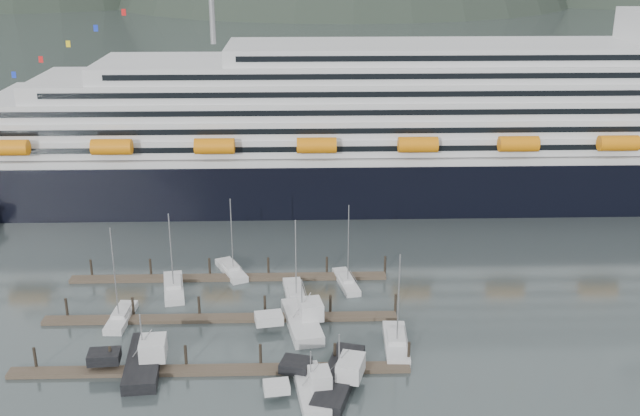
{
  "coord_description": "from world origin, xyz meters",
  "views": [
    {
      "loc": [
        5.93,
        -88.02,
        48.98
      ],
      "look_at": [
        9.09,
        22.0,
        9.22
      ],
      "focal_mm": 42.0,
      "sensor_mm": 36.0,
      "label": 1
    }
  ],
  "objects_px": {
    "trawler_d": "(310,388)",
    "cruise_ship": "(421,137)",
    "sailboat_c": "(174,288)",
    "trawler_c": "(338,376)",
    "trawler_e": "(301,320)",
    "sailboat_d": "(295,297)",
    "trawler_b": "(143,360)",
    "sailboat_h": "(396,344)",
    "sailboat_g": "(346,282)",
    "sailboat_f": "(231,271)",
    "sailboat_a": "(121,318)"
  },
  "relations": [
    {
      "from": "sailboat_d",
      "to": "trawler_b",
      "type": "bearing_deg",
      "value": 127.09
    },
    {
      "from": "sailboat_c",
      "to": "sailboat_d",
      "type": "bearing_deg",
      "value": -110.83
    },
    {
      "from": "trawler_b",
      "to": "trawler_d",
      "type": "bearing_deg",
      "value": -112.07
    },
    {
      "from": "sailboat_c",
      "to": "trawler_e",
      "type": "height_order",
      "value": "sailboat_c"
    },
    {
      "from": "sailboat_a",
      "to": "trawler_d",
      "type": "height_order",
      "value": "sailboat_a"
    },
    {
      "from": "trawler_b",
      "to": "sailboat_h",
      "type": "bearing_deg",
      "value": -87.55
    },
    {
      "from": "trawler_b",
      "to": "trawler_e",
      "type": "bearing_deg",
      "value": -68.34
    },
    {
      "from": "sailboat_a",
      "to": "trawler_c",
      "type": "bearing_deg",
      "value": -115.75
    },
    {
      "from": "trawler_b",
      "to": "sailboat_f",
      "type": "bearing_deg",
      "value": -22.2
    },
    {
      "from": "sailboat_d",
      "to": "trawler_b",
      "type": "xyz_separation_m",
      "value": [
        -18.43,
        -17.53,
        0.56
      ]
    },
    {
      "from": "sailboat_a",
      "to": "sailboat_c",
      "type": "distance_m",
      "value": 10.59
    },
    {
      "from": "sailboat_d",
      "to": "trawler_c",
      "type": "height_order",
      "value": "sailboat_d"
    },
    {
      "from": "sailboat_c",
      "to": "trawler_e",
      "type": "xyz_separation_m",
      "value": [
        18.72,
        -11.3,
        0.53
      ]
    },
    {
      "from": "sailboat_a",
      "to": "sailboat_f",
      "type": "xyz_separation_m",
      "value": [
        13.74,
        14.95,
        -0.01
      ]
    },
    {
      "from": "sailboat_c",
      "to": "cruise_ship",
      "type": "bearing_deg",
      "value": -55.38
    },
    {
      "from": "sailboat_c",
      "to": "trawler_c",
      "type": "height_order",
      "value": "sailboat_c"
    },
    {
      "from": "sailboat_c",
      "to": "trawler_b",
      "type": "xyz_separation_m",
      "value": [
        -0.49,
        -20.83,
        0.55
      ]
    },
    {
      "from": "cruise_ship",
      "to": "trawler_c",
      "type": "height_order",
      "value": "cruise_ship"
    },
    {
      "from": "cruise_ship",
      "to": "sailboat_h",
      "type": "bearing_deg",
      "value": -101.38
    },
    {
      "from": "sailboat_f",
      "to": "sailboat_h",
      "type": "height_order",
      "value": "sailboat_h"
    },
    {
      "from": "sailboat_d",
      "to": "sailboat_f",
      "type": "distance_m",
      "value": 13.67
    },
    {
      "from": "sailboat_f",
      "to": "trawler_d",
      "type": "relative_size",
      "value": 1.22
    },
    {
      "from": "sailboat_a",
      "to": "sailboat_c",
      "type": "relative_size",
      "value": 1.1
    },
    {
      "from": "sailboat_a",
      "to": "cruise_ship",
      "type": "bearing_deg",
      "value": -39.86
    },
    {
      "from": "sailboat_h",
      "to": "sailboat_a",
      "type": "bearing_deg",
      "value": 80.56
    },
    {
      "from": "trawler_e",
      "to": "sailboat_g",
      "type": "bearing_deg",
      "value": -38.12
    },
    {
      "from": "sailboat_a",
      "to": "trawler_c",
      "type": "relative_size",
      "value": 1.0
    },
    {
      "from": "trawler_d",
      "to": "trawler_c",
      "type": "bearing_deg",
      "value": -62.97
    },
    {
      "from": "cruise_ship",
      "to": "trawler_c",
      "type": "relative_size",
      "value": 14.72
    },
    {
      "from": "sailboat_a",
      "to": "trawler_e",
      "type": "height_order",
      "value": "sailboat_a"
    },
    {
      "from": "sailboat_f",
      "to": "trawler_b",
      "type": "height_order",
      "value": "sailboat_f"
    },
    {
      "from": "sailboat_d",
      "to": "trawler_d",
      "type": "distance_m",
      "value": 23.88
    },
    {
      "from": "trawler_d",
      "to": "trawler_b",
      "type": "bearing_deg",
      "value": 64.78
    },
    {
      "from": "sailboat_a",
      "to": "trawler_b",
      "type": "xyz_separation_m",
      "value": [
        5.27,
        -11.94,
        0.55
      ]
    },
    {
      "from": "cruise_ship",
      "to": "sailboat_c",
      "type": "xyz_separation_m",
      "value": [
        -42.8,
        -42.85,
        -11.62
      ]
    },
    {
      "from": "trawler_d",
      "to": "trawler_e",
      "type": "xyz_separation_m",
      "value": [
        -0.91,
        15.82,
        0.14
      ]
    },
    {
      "from": "sailboat_c",
      "to": "trawler_e",
      "type": "distance_m",
      "value": 21.87
    },
    {
      "from": "trawler_d",
      "to": "trawler_e",
      "type": "height_order",
      "value": "trawler_e"
    },
    {
      "from": "sailboat_g",
      "to": "trawler_c",
      "type": "height_order",
      "value": "sailboat_g"
    },
    {
      "from": "sailboat_a",
      "to": "sailboat_d",
      "type": "relative_size",
      "value": 1.09
    },
    {
      "from": "sailboat_a",
      "to": "sailboat_d",
      "type": "xyz_separation_m",
      "value": [
        23.7,
        5.59,
        -0.01
      ]
    },
    {
      "from": "sailboat_d",
      "to": "sailboat_h",
      "type": "height_order",
      "value": "sailboat_h"
    },
    {
      "from": "sailboat_f",
      "to": "sailboat_d",
      "type": "bearing_deg",
      "value": -157.28
    },
    {
      "from": "sailboat_f",
      "to": "trawler_c",
      "type": "xyz_separation_m",
      "value": [
        14.93,
        -30.89,
        0.48
      ]
    },
    {
      "from": "sailboat_f",
      "to": "trawler_c",
      "type": "distance_m",
      "value": 34.31
    },
    {
      "from": "cruise_ship",
      "to": "sailboat_a",
      "type": "xyz_separation_m",
      "value": [
        -48.55,
        -51.74,
        -11.61
      ]
    },
    {
      "from": "sailboat_h",
      "to": "trawler_c",
      "type": "relative_size",
      "value": 0.96
    },
    {
      "from": "cruise_ship",
      "to": "sailboat_d",
      "type": "relative_size",
      "value": 16.03
    },
    {
      "from": "trawler_d",
      "to": "cruise_ship",
      "type": "bearing_deg",
      "value": -26.2
    },
    {
      "from": "sailboat_a",
      "to": "sailboat_d",
      "type": "height_order",
      "value": "sailboat_a"
    }
  ]
}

